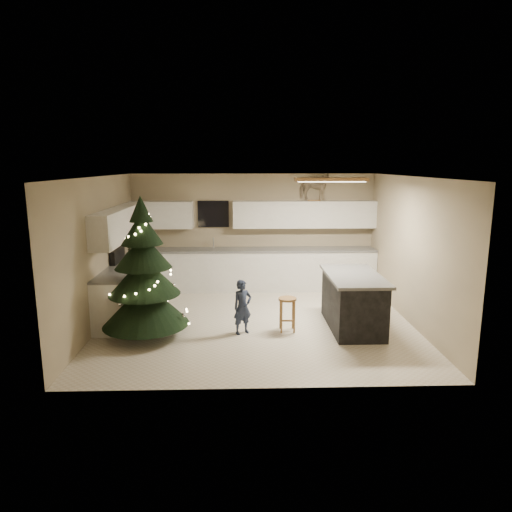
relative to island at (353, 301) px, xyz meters
name	(u,v)px	position (x,y,z in m)	size (l,w,h in m)	color
ground_plane	(257,322)	(-1.66, 0.33, -0.48)	(5.50, 5.50, 0.00)	beige
room_shell	(258,226)	(-1.64, 0.33, 1.27)	(5.52, 5.02, 2.61)	tan
cabinetry	(211,262)	(-2.57, 1.97, 0.28)	(5.50, 3.20, 2.00)	silver
island	(353,301)	(0.00, 0.00, 0.00)	(0.90, 1.70, 0.95)	black
bar_stool	(287,306)	(-1.15, -0.14, -0.04)	(0.31, 0.31, 0.59)	olive
christmas_tree	(144,280)	(-3.51, -0.31, 0.48)	(1.46, 1.41, 2.33)	#3F2816
toddler	(242,307)	(-1.92, -0.22, -0.02)	(0.34, 0.22, 0.92)	#1A2737
rocking_horse	(314,187)	(-0.30, 2.65, 1.84)	(0.77, 0.52, 0.62)	olive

